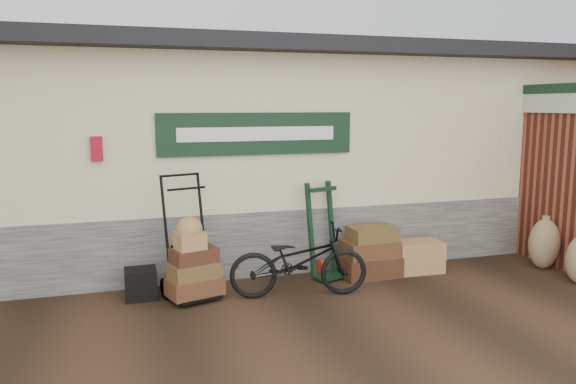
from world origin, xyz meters
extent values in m
plane|color=black|center=(0.00, 0.00, 0.00)|extent=(80.00, 80.00, 0.00)
cube|color=#4C4C47|center=(0.00, 2.75, 0.45)|extent=(14.00, 3.54, 0.90)
cube|color=beige|center=(0.00, 2.75, 1.95)|extent=(14.00, 3.50, 2.10)
cube|color=black|center=(0.00, 2.60, 3.10)|extent=(14.40, 4.10, 0.20)
cube|color=black|center=(-0.30, 0.97, 1.95)|extent=(2.60, 0.06, 0.55)
cube|color=white|center=(-0.30, 0.94, 1.95)|extent=(2.10, 0.01, 0.18)
cube|color=#A00B1D|center=(-2.30, 0.97, 1.80)|extent=(0.14, 0.10, 0.30)
cube|color=maroon|center=(4.70, 1.20, 1.30)|extent=(1.60, 4.50, 2.60)
cube|color=#194C2D|center=(3.88, 0.20, 2.35)|extent=(0.04, 2.40, 0.28)
cube|color=black|center=(3.88, 0.20, 2.55)|extent=(0.05, 2.50, 0.14)
cube|color=olive|center=(1.90, 0.59, 0.22)|extent=(0.69, 0.47, 0.44)
cube|color=black|center=(-1.87, 0.58, 0.19)|extent=(0.37, 0.32, 0.37)
imported|color=black|center=(-0.01, 0.11, 0.49)|extent=(0.86, 1.77, 0.99)
ellipsoid|color=#846047|center=(3.71, 0.18, 0.36)|extent=(0.47, 0.41, 0.72)
camera|label=1|loc=(-2.10, -6.18, 2.34)|focal=35.00mm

